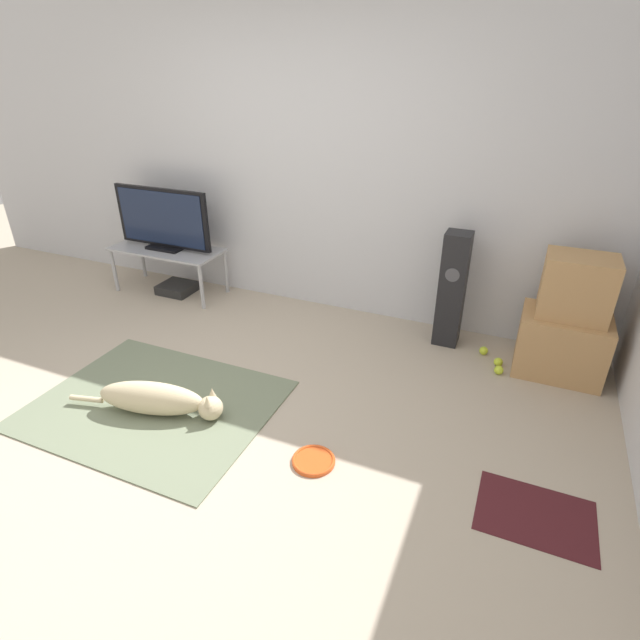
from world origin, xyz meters
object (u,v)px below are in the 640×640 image
tennis_ball_by_boxes (484,351)px  tennis_ball_near_speaker (499,370)px  frisbee (314,460)px  tv (162,220)px  dog (158,399)px  game_console (177,288)px  cardboard_box_lower (561,344)px  tennis_ball_loose_on_carpet (498,362)px  tv_stand (167,253)px  cardboard_box_upper (577,287)px  floor_speaker (452,290)px

tennis_ball_by_boxes → tennis_ball_near_speaker: (0.14, -0.24, 0.00)m
frisbee → tv: bearing=144.3°
dog → tennis_ball_by_boxes: 2.44m
game_console → cardboard_box_lower: bearing=-0.8°
game_console → frisbee: bearing=-36.4°
tv → tennis_ball_loose_on_carpet: (3.13, -0.15, -0.70)m
cardboard_box_lower → game_console: cardboard_box_lower is taller
game_console → tennis_ball_by_boxes: bearing=-0.3°
tv_stand → tennis_ball_near_speaker: 3.18m
game_console → tennis_ball_near_speaker: bearing=-4.7°
frisbee → cardboard_box_upper: bearing=51.4°
cardboard_box_upper → floor_speaker: (-0.84, 0.11, -0.21)m
dog → tennis_ball_near_speaker: 2.40m
tennis_ball_loose_on_carpet → cardboard_box_lower: bearing=13.3°
dog → game_console: dog is taller
tv → game_console: (0.06, -0.00, -0.68)m
floor_speaker → tv_stand: size_ratio=0.85×
tv_stand → tennis_ball_by_boxes: (3.01, -0.02, -0.36)m
dog → floor_speaker: 2.31m
tv → tennis_ball_loose_on_carpet: 3.21m
tennis_ball_by_boxes → tennis_ball_near_speaker: 0.28m
floor_speaker → tv: 2.71m
frisbee → cardboard_box_lower: (1.26, 1.57, 0.22)m
cardboard_box_lower → tennis_ball_near_speaker: 0.47m
dog → floor_speaker: bearing=47.9°
cardboard_box_upper → frisbee: bearing=-128.6°
tennis_ball_by_boxes → tv: bearing=179.7°
cardboard_box_lower → tennis_ball_near_speaker: bearing=-151.5°
floor_speaker → tv_stand: floor_speaker is taller
floor_speaker → cardboard_box_lower: bearing=-8.5°
tennis_ball_loose_on_carpet → game_console: (-3.07, 0.14, 0.01)m
dog → frisbee: bearing=-0.3°
cardboard_box_lower → tennis_ball_loose_on_carpet: 0.45m
cardboard_box_lower → tennis_ball_by_boxes: cardboard_box_lower is taller
cardboard_box_lower → tv_stand: size_ratio=0.55×
tv → tennis_ball_loose_on_carpet: tv is taller
dog → tv: (-1.16, 1.62, 0.61)m
floor_speaker → tennis_ball_by_boxes: 0.54m
dog → cardboard_box_upper: 2.90m
frisbee → tennis_ball_loose_on_carpet: size_ratio=3.80×
frisbee → game_console: game_console is taller
dog → game_console: (-1.10, 1.62, -0.07)m
tv → tv_stand: bearing=-90.0°
tv → frisbee: bearing=-35.7°
frisbee → tennis_ball_loose_on_carpet: (0.87, 1.48, 0.02)m
tv → game_console: 0.69m
floor_speaker → tennis_ball_near_speaker: bearing=-36.2°
cardboard_box_lower → floor_speaker: floor_speaker is taller
cardboard_box_upper → tv_stand: bearing=179.5°
frisbee → cardboard_box_upper: size_ratio=0.55×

